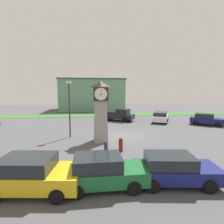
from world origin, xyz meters
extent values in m
plane|color=#4C4C4F|center=(0.00, 0.00, 0.00)|extent=(85.24, 85.24, 0.00)
cube|color=#9E998F|center=(-2.42, -1.60, 0.37)|extent=(1.23, 1.23, 0.75)
cube|color=#A09B90|center=(-2.42, -1.60, 1.12)|extent=(1.18, 1.18, 0.75)
cube|color=#9B968C|center=(-2.42, -1.60, 1.87)|extent=(1.14, 1.14, 0.75)
cube|color=#9B968C|center=(-2.42, -1.60, 2.61)|extent=(1.09, 1.09, 0.75)
cube|color=#9A958B|center=(-2.42, -1.60, 3.36)|extent=(1.04, 1.04, 0.75)
cube|color=#2D2316|center=(-2.42, -1.60, 4.32)|extent=(1.31, 1.31, 1.18)
cylinder|color=white|center=(-2.42, -0.93, 4.32)|extent=(1.07, 0.04, 1.07)
cube|color=black|center=(-2.42, -0.89, 4.32)|extent=(0.06, 0.16, 0.23)
cube|color=black|center=(-2.42, -0.89, 4.32)|extent=(0.04, 0.17, 0.39)
cylinder|color=white|center=(-2.42, -2.27, 4.32)|extent=(1.07, 0.04, 1.07)
cube|color=black|center=(-2.42, -2.31, 4.32)|extent=(0.06, 0.23, 0.16)
cube|color=black|center=(-2.42, -2.31, 4.32)|extent=(0.04, 0.40, 0.13)
cylinder|color=white|center=(-1.74, -1.60, 4.32)|extent=(0.04, 1.07, 1.07)
cube|color=black|center=(-1.71, -1.60, 4.32)|extent=(0.22, 0.06, 0.16)
cube|color=black|center=(-1.71, -1.60, 4.32)|extent=(0.31, 0.04, 0.31)
cylinder|color=white|center=(-3.09, -1.60, 4.32)|extent=(0.04, 1.07, 1.07)
cube|color=black|center=(-3.12, -1.60, 4.32)|extent=(0.13, 0.06, 0.24)
cube|color=black|center=(-3.12, -1.60, 4.32)|extent=(0.40, 0.04, 0.04)
pyramid|color=#2D2316|center=(-2.42, -1.60, 5.19)|extent=(1.37, 1.37, 0.55)
cylinder|color=maroon|center=(-1.11, -4.55, 0.45)|extent=(0.31, 0.31, 0.90)
sphere|color=maroon|center=(-1.11, -4.55, 0.95)|extent=(0.28, 0.28, 0.28)
cylinder|color=#333338|center=(-2.26, -4.71, 0.36)|extent=(0.29, 0.29, 0.72)
sphere|color=#333338|center=(-2.26, -4.71, 0.76)|extent=(0.26, 0.26, 0.26)
cube|color=gold|center=(-6.00, -9.14, 0.64)|extent=(4.50, 2.59, 0.75)
cube|color=#1E2328|center=(-6.32, -9.09, 1.31)|extent=(2.58, 2.16, 0.59)
cylinder|color=black|center=(-4.56, -8.39, 0.32)|extent=(0.67, 0.31, 0.64)
cylinder|color=black|center=(-4.83, -10.27, 0.32)|extent=(0.67, 0.31, 0.64)
cylinder|color=black|center=(-7.17, -8.01, 0.32)|extent=(0.67, 0.31, 0.64)
cube|color=#19602D|center=(-2.80, -9.26, 0.61)|extent=(4.07, 1.80, 0.69)
cube|color=#1E2328|center=(-3.10, -9.25, 1.26)|extent=(2.25, 1.64, 0.60)
cylinder|color=black|center=(-1.53, -8.45, 0.32)|extent=(0.64, 0.23, 0.64)
cylinder|color=black|center=(-1.56, -10.11, 0.32)|extent=(0.64, 0.23, 0.64)
cylinder|color=black|center=(-4.04, -8.41, 0.32)|extent=(0.64, 0.23, 0.64)
cylinder|color=black|center=(-4.06, -10.07, 0.32)|extent=(0.64, 0.23, 0.64)
cube|color=navy|center=(0.72, -9.43, 0.60)|extent=(4.38, 2.36, 0.65)
cube|color=#1E2328|center=(0.41, -9.38, 1.20)|extent=(2.51, 1.94, 0.56)
cylinder|color=black|center=(2.12, -8.79, 0.32)|extent=(0.67, 0.31, 0.64)
cylinder|color=black|center=(1.87, -10.44, 0.32)|extent=(0.67, 0.31, 0.64)
cylinder|color=black|center=(-0.43, -8.41, 0.32)|extent=(0.67, 0.31, 0.64)
cylinder|color=black|center=(-0.68, -10.06, 0.32)|extent=(0.67, 0.31, 0.64)
cube|color=silver|center=(7.11, 7.19, 0.63)|extent=(3.87, 4.93, 0.72)
cube|color=#1E2328|center=(6.95, 6.89, 1.25)|extent=(2.77, 3.05, 0.53)
cylinder|color=black|center=(6.94, 8.87, 0.32)|extent=(0.49, 0.67, 0.64)
cylinder|color=black|center=(8.60, 7.99, 0.32)|extent=(0.49, 0.67, 0.64)
cylinder|color=black|center=(5.62, 6.39, 0.32)|extent=(0.49, 0.67, 0.64)
cylinder|color=black|center=(7.28, 5.51, 0.32)|extent=(0.49, 0.67, 0.64)
cube|color=navy|center=(12.32, 4.10, 0.64)|extent=(4.31, 3.95, 0.74)
cube|color=#1E2328|center=(12.08, 4.28, 1.29)|extent=(2.79, 2.70, 0.56)
cylinder|color=black|center=(13.84, 4.00, 0.32)|extent=(0.64, 0.57, 0.64)
cylinder|color=black|center=(12.76, 2.63, 0.32)|extent=(0.64, 0.57, 0.64)
cylinder|color=black|center=(11.88, 5.56, 0.32)|extent=(0.64, 0.57, 0.64)
cylinder|color=black|center=(10.79, 4.19, 0.32)|extent=(0.64, 0.57, 0.64)
cube|color=black|center=(1.01, 9.08, 0.70)|extent=(5.22, 4.22, 0.70)
cube|color=black|center=(1.74, 8.64, 1.45)|extent=(2.44, 2.51, 0.80)
cube|color=black|center=(0.17, 9.58, 1.23)|extent=(3.33, 3.09, 0.36)
cylinder|color=black|center=(2.76, 9.14, 0.40)|extent=(0.83, 0.65, 0.80)
cylinder|color=black|center=(1.78, 7.51, 0.40)|extent=(0.83, 0.65, 0.80)
cylinder|color=black|center=(0.24, 10.64, 0.40)|extent=(0.83, 0.65, 0.80)
cylinder|color=black|center=(-0.73, 9.01, 0.40)|extent=(0.83, 0.65, 0.80)
cylinder|color=#262628|center=(-14.99, 7.14, 0.23)|extent=(0.06, 0.06, 0.45)
cylinder|color=#333338|center=(-5.33, 0.28, 2.65)|extent=(0.14, 0.14, 5.29)
cube|color=silver|center=(-5.33, 0.28, 5.41)|extent=(0.50, 0.24, 0.24)
cube|color=gray|center=(-2.48, 26.10, 3.54)|extent=(14.87, 10.10, 7.08)
cube|color=#405849|center=(-2.48, 26.10, 7.23)|extent=(15.32, 10.40, 0.30)
cube|color=#386B2D|center=(-0.79, 15.63, 0.02)|extent=(51.14, 4.34, 0.04)
camera|label=1|loc=(-3.51, -17.16, 4.60)|focal=28.00mm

